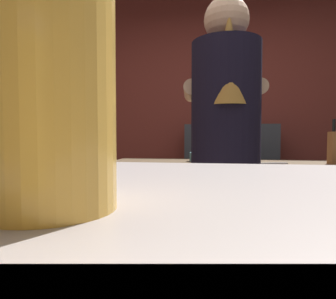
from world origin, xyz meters
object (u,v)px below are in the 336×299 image
(pint_glass_far, at_px, (49,91))
(bottle_vinegar, at_px, (239,115))
(bartender, at_px, (225,148))
(bottle_hot_sauce, at_px, (231,115))
(bottle_soy, at_px, (220,116))
(bottle_olive_oil, at_px, (207,115))
(mixing_bowl, at_px, (205,157))
(chefs_knife, at_px, (269,163))
(mini_fridge, at_px, (27,180))

(pint_glass_far, bearing_deg, bottle_vinegar, 83.32)
(bartender, distance_m, bottle_hot_sauce, 1.63)
(bottle_vinegar, height_order, bottle_soy, same)
(bartender, relative_size, bottle_olive_oil, 6.67)
(pint_glass_far, xyz_separation_m, bottle_vinegar, (0.35, 2.96, 0.18))
(mixing_bowl, distance_m, bottle_hot_sauce, 1.13)
(chefs_knife, xyz_separation_m, bottle_vinegar, (-0.09, 1.23, 0.38))
(bartender, height_order, chefs_knife, bartender)
(pint_glass_far, relative_size, bottle_soy, 0.59)
(bartender, height_order, mixing_bowl, bartender)
(bottle_hot_sauce, relative_size, bottle_soy, 1.08)
(mini_fridge, distance_m, bartender, 2.64)
(chefs_knife, bearing_deg, bottle_olive_oil, 92.47)
(mini_fridge, relative_size, bottle_hot_sauce, 4.58)
(mini_fridge, height_order, bottle_hot_sauce, bottle_hot_sauce)
(bartender, bearing_deg, mixing_bowl, 6.98)
(mini_fridge, bearing_deg, bottle_soy, 5.71)
(bartender, relative_size, bottle_hot_sauce, 6.90)
(bottle_hot_sauce, xyz_separation_m, bottle_olive_oil, (-0.24, 0.02, 0.00))
(mini_fridge, height_order, mixing_bowl, mini_fridge)
(bartender, distance_m, chefs_knife, 0.50)
(bartender, height_order, pint_glass_far, bartender)
(mini_fridge, xyz_separation_m, pint_glass_far, (1.97, -2.84, 0.52))
(bartender, bearing_deg, bottle_soy, -5.06)
(chefs_knife, distance_m, bottle_vinegar, 1.29)
(mini_fridge, height_order, bottle_soy, bottle_soy)
(bottle_soy, bearing_deg, bottle_olive_oil, -144.23)
(bartender, distance_m, mixing_bowl, 0.57)
(mixing_bowl, bearing_deg, bottle_soy, 83.91)
(chefs_knife, bearing_deg, pint_glass_far, -119.92)
(bottle_hot_sauce, bearing_deg, mini_fridge, -177.73)
(mini_fridge, height_order, bottle_olive_oil, bottle_olive_oil)
(mini_fridge, relative_size, bottle_soy, 4.96)
(bottle_hot_sauce, xyz_separation_m, bottle_soy, (-0.10, 0.12, -0.01))
(chefs_knife, bearing_deg, mixing_bowl, 144.04)
(chefs_knife, height_order, bottle_soy, bottle_soy)
(chefs_knife, height_order, bottle_olive_oil, bottle_olive_oil)
(chefs_knife, distance_m, bottle_soy, 1.40)
(mixing_bowl, relative_size, bottle_hot_sauce, 0.87)
(pint_glass_far, bearing_deg, chefs_knife, 76.01)
(chefs_knife, xyz_separation_m, bottle_olive_oil, (-0.41, 1.22, 0.39))
(chefs_knife, xyz_separation_m, bottle_hot_sauce, (-0.16, 1.19, 0.39))
(bottle_soy, bearing_deg, chefs_knife, -78.55)
(pint_glass_far, bearing_deg, mini_fridge, 124.70)
(chefs_knife, bearing_deg, bottle_vinegar, 78.06)
(mini_fridge, distance_m, mixing_bowl, 2.25)
(chefs_knife, relative_size, bottle_hot_sauce, 0.95)
(mini_fridge, relative_size, bottle_vinegar, 4.94)
(mini_fridge, distance_m, bottle_vinegar, 2.42)
(bartender, bearing_deg, mini_fridge, 49.90)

